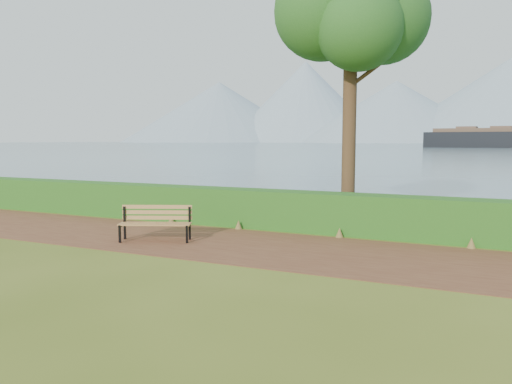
% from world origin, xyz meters
% --- Properties ---
extents(ground, '(140.00, 140.00, 0.00)m').
position_xyz_m(ground, '(0.00, 0.00, 0.00)').
color(ground, '#4E5C1A').
rests_on(ground, ground).
extents(path, '(40.00, 3.40, 0.01)m').
position_xyz_m(path, '(0.00, 0.30, 0.01)').
color(path, '#582E1E').
rests_on(path, ground).
extents(hedge, '(32.00, 0.85, 1.00)m').
position_xyz_m(hedge, '(0.00, 2.60, 0.50)').
color(hedge, '#1A4E16').
rests_on(hedge, ground).
extents(water, '(700.00, 510.00, 0.00)m').
position_xyz_m(water, '(0.00, 260.00, 0.01)').
color(water, '#465B71').
rests_on(water, ground).
extents(mountains, '(585.00, 190.00, 70.00)m').
position_xyz_m(mountains, '(-9.17, 406.05, 27.70)').
color(mountains, '#7B92A4').
rests_on(mountains, ground).
extents(bench, '(1.69, 1.07, 0.82)m').
position_xyz_m(bench, '(-2.17, -0.08, 0.47)').
color(bench, black).
rests_on(bench, ground).
extents(tree, '(3.97, 3.27, 7.89)m').
position_xyz_m(tree, '(1.32, 3.85, 5.87)').
color(tree, '#362316').
rests_on(tree, ground).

